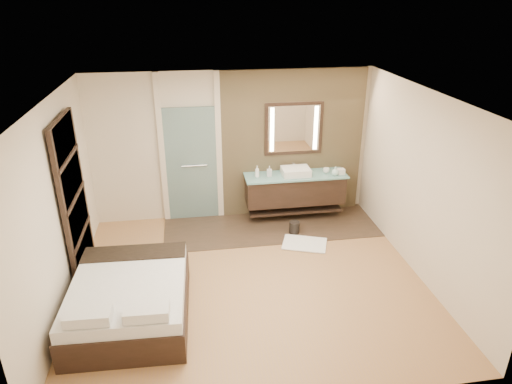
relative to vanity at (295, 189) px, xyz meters
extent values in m
plane|color=#AA7B47|center=(-1.10, -1.92, -0.58)|extent=(5.00, 5.00, 0.00)
cube|color=#372B1E|center=(-0.50, -0.32, -0.57)|extent=(3.80, 1.30, 0.01)
cube|color=#A1875C|center=(0.00, 0.29, 0.77)|extent=(2.60, 0.08, 2.70)
cube|color=black|center=(0.00, 0.00, -0.01)|extent=(1.80, 0.50, 0.50)
cube|color=black|center=(0.00, 0.00, -0.40)|extent=(1.71, 0.45, 0.04)
cube|color=#8CD6D2|center=(0.00, -0.02, 0.27)|extent=(1.85, 0.55, 0.03)
cube|color=white|center=(0.00, -0.02, 0.35)|extent=(0.50, 0.38, 0.13)
cylinder|color=silver|center=(0.00, 0.17, 0.37)|extent=(0.03, 0.03, 0.18)
cylinder|color=silver|center=(0.00, 0.13, 0.45)|extent=(0.02, 0.10, 0.02)
cube|color=black|center=(0.00, 0.24, 1.07)|extent=(1.06, 0.03, 0.96)
cube|color=white|center=(0.00, 0.23, 1.07)|extent=(0.94, 0.01, 0.84)
cube|color=beige|center=(-0.40, 0.22, 1.07)|extent=(0.07, 0.01, 0.80)
cube|color=beige|center=(0.40, 0.22, 1.07)|extent=(0.07, 0.01, 0.80)
cube|color=#9DC7C3|center=(-1.85, 0.28, 0.47)|extent=(0.90, 0.05, 2.10)
cylinder|color=silver|center=(-1.80, 0.23, 0.47)|extent=(0.45, 0.03, 0.03)
cube|color=beige|center=(-2.35, 0.29, 0.77)|extent=(0.10, 0.08, 2.70)
cube|color=beige|center=(-1.35, 0.29, 0.77)|extent=(0.10, 0.08, 2.70)
cube|color=black|center=(-3.53, -1.32, 0.62)|extent=(0.06, 1.20, 2.40)
cube|color=#F5EACE|center=(-3.51, -1.32, -0.21)|extent=(0.02, 1.06, 0.52)
cube|color=#F5EACE|center=(-3.51, -1.32, 0.38)|extent=(0.02, 1.06, 0.52)
cube|color=#F5EACE|center=(-3.51, -1.32, 0.96)|extent=(0.02, 1.06, 0.52)
cube|color=#F5EACE|center=(-3.51, -1.32, 1.55)|extent=(0.02, 1.06, 0.52)
cube|color=black|center=(-2.75, -2.48, -0.38)|extent=(1.52, 1.87, 0.40)
cube|color=white|center=(-2.75, -2.48, -0.10)|extent=(1.47, 1.82, 0.16)
cube|color=black|center=(-2.72, -1.80, -0.02)|extent=(1.42, 0.46, 0.04)
cube|color=white|center=(-3.10, -3.19, 0.05)|extent=(0.51, 0.29, 0.13)
cube|color=white|center=(-2.46, -3.22, 0.05)|extent=(0.51, 0.29, 0.13)
cube|color=white|center=(-0.06, -1.02, -0.56)|extent=(0.85, 0.72, 0.02)
cylinder|color=black|center=(-0.14, -0.62, -0.47)|extent=(0.20, 0.20, 0.22)
cube|color=silver|center=(0.82, -0.11, 0.33)|extent=(0.12, 0.12, 0.10)
imported|color=white|center=(-0.70, -0.01, 0.39)|extent=(0.08, 0.08, 0.21)
imported|color=#B2B2B2|center=(-0.48, -0.01, 0.38)|extent=(0.09, 0.10, 0.19)
imported|color=silver|center=(0.70, -0.14, 0.36)|extent=(0.13, 0.13, 0.16)
imported|color=white|center=(0.57, -0.01, 0.33)|extent=(0.14, 0.14, 0.09)
camera|label=1|loc=(-1.89, -7.46, 3.35)|focal=32.00mm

